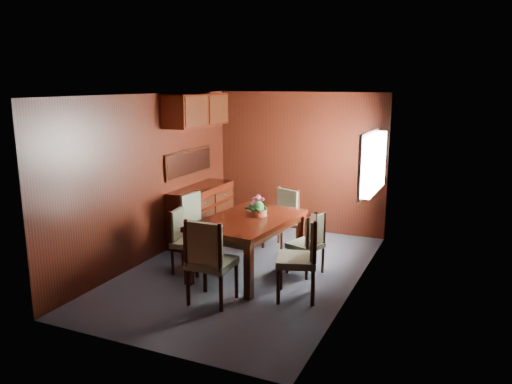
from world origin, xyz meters
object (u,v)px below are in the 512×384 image
at_px(sideboard, 202,214).
at_px(flower_centerpiece, 256,205).
at_px(chair_head, 209,257).
at_px(chair_left_near, 184,237).
at_px(dining_table, 249,226).
at_px(chair_right_near, 303,253).

relative_size(sideboard, flower_centerpiece, 4.57).
height_order(sideboard, chair_head, chair_head).
xyz_separation_m(chair_left_near, flower_centerpiece, (0.87, 0.47, 0.42)).
xyz_separation_m(dining_table, flower_centerpiece, (0.05, 0.15, 0.26)).
height_order(chair_head, flower_centerpiece, flower_centerpiece).
xyz_separation_m(chair_head, flower_centerpiece, (0.04, 1.26, 0.34)).
height_order(sideboard, flower_centerpiece, flower_centerpiece).
bearing_deg(sideboard, chair_left_near, -69.91).
relative_size(chair_left_near, chair_right_near, 0.87).
bearing_deg(chair_head, chair_left_near, 135.28).
relative_size(sideboard, chair_left_near, 1.58).
height_order(dining_table, flower_centerpiece, flower_centerpiece).
distance_m(sideboard, chair_right_near, 2.70).
height_order(dining_table, chair_head, chair_head).
relative_size(dining_table, chair_left_near, 1.96).
bearing_deg(dining_table, chair_left_near, -153.23).
xyz_separation_m(dining_table, chair_head, (0.01, -1.11, -0.08)).
xyz_separation_m(sideboard, flower_centerpiece, (1.35, -0.83, 0.47)).
bearing_deg(flower_centerpiece, chair_left_near, -151.69).
relative_size(chair_head, flower_centerpiece, 3.41).
distance_m(dining_table, chair_head, 1.11).
distance_m(sideboard, chair_left_near, 1.39).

